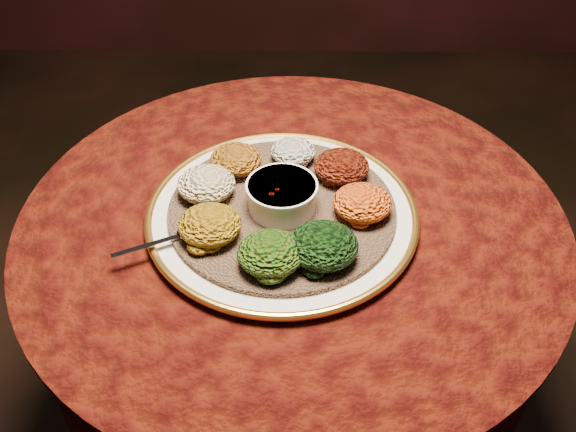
{
  "coord_description": "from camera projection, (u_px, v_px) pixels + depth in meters",
  "views": [
    {
      "loc": [
        0.0,
        -0.83,
        1.49
      ],
      "look_at": [
        -0.01,
        -0.03,
        0.76
      ],
      "focal_mm": 40.0,
      "sensor_mm": 36.0,
      "label": 1
    }
  ],
  "objects": [
    {
      "name": "spoon",
      "position": [
        183.0,
        235.0,
        1.04
      ],
      "size": [
        0.14,
        0.07,
        0.01
      ],
      "rotation": [
        0.0,
        0.0,
        -2.7
      ],
      "color": "silver",
      "rests_on": "injera"
    },
    {
      "name": "platter",
      "position": [
        282.0,
        214.0,
        1.11
      ],
      "size": [
        0.56,
        0.56,
        0.02
      ],
      "rotation": [
        0.0,
        0.0,
        -0.27
      ],
      "color": "beige",
      "rests_on": "table"
    },
    {
      "name": "portion_gomen",
      "position": [
        323.0,
        245.0,
        0.99
      ],
      "size": [
        0.11,
        0.11,
        0.05
      ],
      "primitive_type": "ellipsoid",
      "color": "black",
      "rests_on": "injera"
    },
    {
      "name": "portion_kik",
      "position": [
        210.0,
        225.0,
        1.03
      ],
      "size": [
        0.1,
        0.1,
        0.05
      ],
      "primitive_type": "ellipsoid",
      "color": "#9D6A0D",
      "rests_on": "injera"
    },
    {
      "name": "portion_shiro",
      "position": [
        236.0,
        160.0,
        1.16
      ],
      "size": [
        0.09,
        0.09,
        0.05
      ],
      "primitive_type": "ellipsoid",
      "color": "#934F11",
      "rests_on": "injera"
    },
    {
      "name": "portion_mixveg",
      "position": [
        271.0,
        253.0,
        0.98
      ],
      "size": [
        0.1,
        0.1,
        0.05
      ],
      "primitive_type": "ellipsoid",
      "color": "#AD3B0B",
      "rests_on": "injera"
    },
    {
      "name": "portion_ayib",
      "position": [
        293.0,
        152.0,
        1.18
      ],
      "size": [
        0.08,
        0.08,
        0.04
      ],
      "primitive_type": "ellipsoid",
      "color": "beige",
      "rests_on": "injera"
    },
    {
      "name": "stew_bowl",
      "position": [
        282.0,
        194.0,
        1.08
      ],
      "size": [
        0.12,
        0.12,
        0.05
      ],
      "color": "silver",
      "rests_on": "injera"
    },
    {
      "name": "portion_timatim",
      "position": [
        206.0,
        184.0,
        1.1
      ],
      "size": [
        0.1,
        0.1,
        0.05
      ],
      "primitive_type": "ellipsoid",
      "color": "maroon",
      "rests_on": "injera"
    },
    {
      "name": "table",
      "position": [
        292.0,
        284.0,
        1.24
      ],
      "size": [
        0.96,
        0.96,
        0.73
      ],
      "color": "black",
      "rests_on": "ground"
    },
    {
      "name": "injera",
      "position": [
        282.0,
        210.0,
        1.1
      ],
      "size": [
        0.46,
        0.46,
        0.01
      ],
      "primitive_type": "cylinder",
      "rotation": [
        0.0,
        0.0,
        -0.19
      ],
      "color": "#865F43",
      "rests_on": "platter"
    },
    {
      "name": "portion_tikil",
      "position": [
        362.0,
        203.0,
        1.07
      ],
      "size": [
        0.1,
        0.09,
        0.05
      ],
      "primitive_type": "ellipsoid",
      "color": "#C18710",
      "rests_on": "injera"
    },
    {
      "name": "portion_kitfo",
      "position": [
        341.0,
        166.0,
        1.14
      ],
      "size": [
        0.1,
        0.09,
        0.05
      ],
      "primitive_type": "ellipsoid",
      "color": "black",
      "rests_on": "injera"
    }
  ]
}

